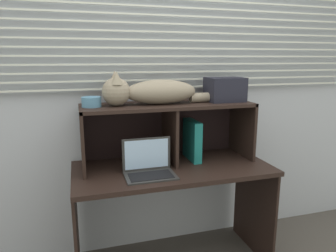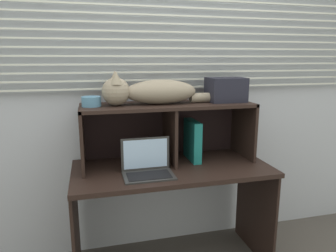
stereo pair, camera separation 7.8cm
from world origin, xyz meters
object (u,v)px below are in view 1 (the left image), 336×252
Objects in this scene: laptop at (149,167)px; storage_box at (225,89)px; book_stack at (142,161)px; binder_upright at (192,140)px; small_basket at (91,102)px; cat at (150,91)px.

laptop is 1.22× the size of storage_box.
binder_upright is at bearing 0.15° from book_stack.
laptop is 1.32× the size of book_stack.
storage_box is at bearing 0.00° from small_basket.
small_basket is at bearing 180.00° from storage_box.
storage_box is at bearing 0.00° from cat.
cat is 0.50m from laptop.
storage_box is (0.92, 0.00, 0.05)m from small_basket.
book_stack is (-0.37, -0.00, -0.12)m from binder_upright.
cat is at bearing -0.00° from small_basket.
storage_box reaches higher than laptop.
book_stack is (-0.06, -0.00, -0.47)m from cat.
laptop is at bearing -160.92° from storage_box.
cat is 0.54m from storage_box.
binder_upright is at bearing 0.00° from cat.
book_stack is at bearing 90.73° from laptop.
laptop is 2.55× the size of small_basket.
book_stack is at bearing -179.91° from storage_box.
book_stack is at bearing -179.09° from cat.
small_basket is (-0.38, 0.00, -0.05)m from cat.
small_basket is (-0.68, 0.00, 0.30)m from binder_upright.
cat is 0.38m from small_basket.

